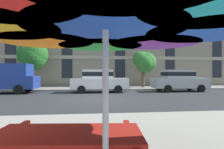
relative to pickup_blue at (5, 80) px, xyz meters
The scene contains 9 objects.
ground_plane 7.71m from the pickup_blue, 28.95° to the right, with size 120.00×120.00×0.00m, color #2D3033.
sidewalk_far 7.43m from the pickup_blue, 24.87° to the left, with size 56.00×3.60×0.12m, color gray.
apartment_building 14.86m from the pickup_blue, 59.36° to the left, with size 45.37×12.08×16.00m.
pickup_blue is the anchor object (origin of this frame).
sedan_white 7.01m from the pickup_blue, ahead, with size 4.40×1.98×1.78m.
sedan_silver 13.61m from the pickup_blue, ahead, with size 4.40×1.98×1.78m.
street_tree_left 4.36m from the pickup_blue, 76.68° to the left, with size 2.86×2.50×4.50m.
street_tree_middle 12.17m from the pickup_blue, 15.54° to the left, with size 2.40×2.24×3.66m.
patio_umbrella 14.36m from the pickup_blue, 62.50° to the right, with size 3.24×3.24×2.44m.
Camera 1 is at (-0.20, -10.71, 1.48)m, focal length 29.31 mm.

